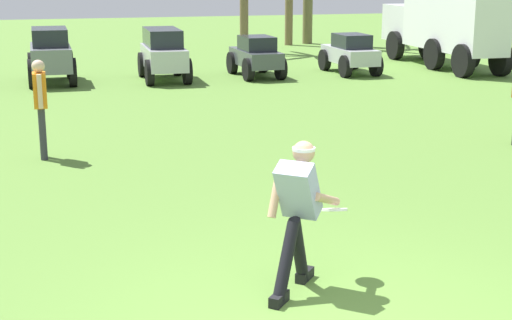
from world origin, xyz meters
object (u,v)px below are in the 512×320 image
(frisbee_in_flight, at_px, (334,210))
(parked_car_slot_f, at_px, (350,53))
(frisbee_thrower, at_px, (298,208))
(teammate_midfield, at_px, (40,100))
(parked_car_slot_c, at_px, (51,54))
(parked_car_slot_d, at_px, (163,53))
(box_truck, at_px, (444,25))
(parked_car_slot_e, at_px, (256,56))

(frisbee_in_flight, xyz_separation_m, parked_car_slot_f, (5.59, 13.70, -0.11))
(frisbee_thrower, relative_size, teammate_midfield, 0.90)
(parked_car_slot_c, bearing_deg, parked_car_slot_f, -1.81)
(teammate_midfield, distance_m, parked_car_slot_d, 8.65)
(parked_car_slot_d, relative_size, parked_car_slot_f, 1.08)
(parked_car_slot_c, relative_size, box_truck, 0.40)
(parked_car_slot_c, bearing_deg, frisbee_in_flight, -79.80)
(frisbee_in_flight, distance_m, box_truck, 16.85)
(parked_car_slot_c, bearing_deg, parked_car_slot_e, -2.30)
(parked_car_slot_e, bearing_deg, frisbee_in_flight, -101.82)
(frisbee_thrower, xyz_separation_m, parked_car_slot_d, (0.80, 13.95, -0.07))
(parked_car_slot_d, xyz_separation_m, box_truck, (8.43, 0.64, 0.51))
(parked_car_slot_c, xyz_separation_m, parked_car_slot_f, (8.10, -0.26, -0.18))
(frisbee_thrower, bearing_deg, parked_car_slot_c, 98.30)
(parked_car_slot_f, bearing_deg, teammate_midfield, -136.03)
(parked_car_slot_e, bearing_deg, parked_car_slot_c, 177.70)
(frisbee_thrower, bearing_deg, teammate_midfield, 111.38)
(parked_car_slot_f, bearing_deg, parked_car_slot_e, 179.15)
(teammate_midfield, distance_m, parked_car_slot_c, 8.30)
(parked_car_slot_d, xyz_separation_m, parked_car_slot_f, (5.24, -0.03, -0.16))
(frisbee_in_flight, height_order, box_truck, box_truck)
(teammate_midfield, height_order, box_truck, box_truck)
(frisbee_in_flight, height_order, parked_car_slot_c, parked_car_slot_c)
(box_truck, bearing_deg, parked_car_slot_d, -175.69)
(frisbee_in_flight, distance_m, parked_car_slot_c, 14.18)
(parked_car_slot_e, distance_m, box_truck, 5.98)
(teammate_midfield, bearing_deg, parked_car_slot_d, 69.00)
(parked_car_slot_d, relative_size, parked_car_slot_e, 1.08)
(parked_car_slot_d, bearing_deg, parked_car_slot_f, -0.30)
(frisbee_thrower, xyz_separation_m, frisbee_in_flight, (0.44, 0.22, -0.12))
(parked_car_slot_e, bearing_deg, box_truck, 6.02)
(frisbee_in_flight, bearing_deg, parked_car_slot_c, 100.20)
(parked_car_slot_c, bearing_deg, teammate_midfield, -91.62)
(frisbee_thrower, height_order, parked_car_slot_f, frisbee_thrower)
(teammate_midfield, relative_size, box_truck, 0.26)
(frisbee_thrower, distance_m, teammate_midfield, 6.31)
(frisbee_thrower, height_order, teammate_midfield, teammate_midfield)
(teammate_midfield, distance_m, parked_car_slot_e, 9.85)
(teammate_midfield, bearing_deg, frisbee_in_flight, -64.13)
(box_truck, bearing_deg, parked_car_slot_f, -168.28)
(parked_car_slot_c, bearing_deg, box_truck, 2.06)
(teammate_midfield, distance_m, box_truck, 14.45)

